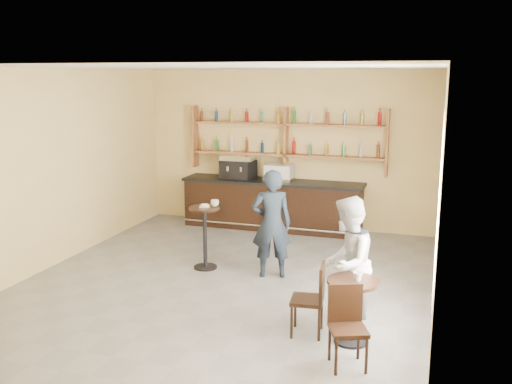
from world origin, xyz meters
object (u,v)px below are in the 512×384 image
(pastry_case, at_px, (279,173))
(cafe_table, at_px, (352,311))
(patron_second, at_px, (347,263))
(man_main, at_px, (272,224))
(bar_counter, at_px, (272,204))
(chair_south, at_px, (348,329))
(espresso_machine, at_px, (238,167))
(chair_west, at_px, (307,299))
(pedestal_table, at_px, (205,238))

(pastry_case, distance_m, cafe_table, 5.13)
(patron_second, bearing_deg, man_main, -129.28)
(bar_counter, relative_size, chair_south, 4.18)
(bar_counter, bearing_deg, patron_second, -62.28)
(espresso_machine, relative_size, cafe_table, 0.87)
(espresso_machine, bearing_deg, chair_west, -51.61)
(pastry_case, relative_size, cafe_table, 0.72)
(man_main, distance_m, cafe_table, 2.46)
(bar_counter, bearing_deg, man_main, -73.89)
(patron_second, bearing_deg, bar_counter, -145.87)
(chair_west, bearing_deg, chair_south, 36.15)
(patron_second, bearing_deg, cafe_table, 24.72)
(bar_counter, relative_size, pedestal_table, 3.61)
(chair_south, bearing_deg, pastry_case, 90.34)
(espresso_machine, distance_m, pastry_case, 0.88)
(pastry_case, xyz_separation_m, cafe_table, (2.18, -4.58, -0.78))
(cafe_table, relative_size, patron_second, 0.47)
(espresso_machine, xyz_separation_m, chair_west, (2.51, -4.53, -0.79))
(cafe_table, height_order, chair_west, chair_west)
(chair_south, bearing_deg, pedestal_table, 114.56)
(pedestal_table, bearing_deg, patron_second, -29.97)
(bar_counter, xyz_separation_m, chair_west, (1.77, -4.53, -0.05))
(espresso_machine, xyz_separation_m, pastry_case, (0.88, 0.00, -0.07))
(pastry_case, height_order, cafe_table, pastry_case)
(bar_counter, xyz_separation_m, man_main, (0.79, -2.72, 0.35))
(bar_counter, bearing_deg, chair_west, -68.64)
(espresso_machine, bearing_deg, pastry_case, 9.39)
(pedestal_table, xyz_separation_m, patron_second, (2.53, -1.46, 0.32))
(cafe_table, bearing_deg, chair_south, -85.24)
(bar_counter, xyz_separation_m, espresso_machine, (-0.74, 0.00, 0.74))
(espresso_machine, distance_m, patron_second, 5.09)
(man_main, bearing_deg, pedestal_table, -19.34)
(chair_south, height_order, patron_second, patron_second)
(pedestal_table, xyz_separation_m, chair_south, (2.72, -2.49, -0.07))
(bar_counter, height_order, patron_second, patron_second)
(espresso_machine, relative_size, pedestal_table, 0.66)
(pastry_case, relative_size, chair_south, 0.63)
(pastry_case, relative_size, patron_second, 0.33)
(bar_counter, height_order, pastry_case, pastry_case)
(man_main, relative_size, chair_west, 1.90)
(patron_second, bearing_deg, chair_west, -40.14)
(patron_second, bearing_deg, pedestal_table, -113.56)
(espresso_machine, bearing_deg, chair_south, -49.62)
(bar_counter, xyz_separation_m, chair_south, (2.37, -5.18, -0.06))
(espresso_machine, relative_size, man_main, 0.40)
(bar_counter, xyz_separation_m, patron_second, (2.18, -4.15, 0.33))
(chair_south, xyz_separation_m, patron_second, (-0.19, 1.03, 0.39))
(patron_second, bearing_deg, pastry_case, -147.44)
(pedestal_table, distance_m, man_main, 1.18)
(chair_south, bearing_deg, espresso_machine, 98.04)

